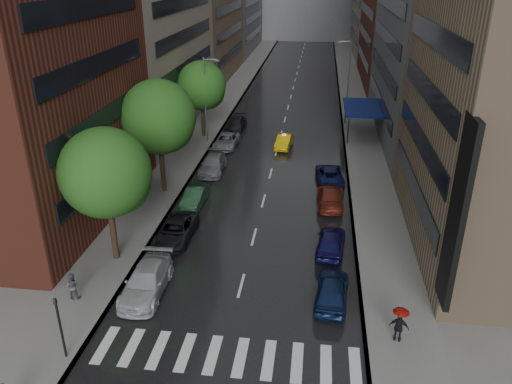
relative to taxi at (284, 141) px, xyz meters
The scene contains 17 objects.
ground 29.45m from the taxi, 91.32° to the right, with size 220.00×220.00×0.00m, color gray.
road 20.59m from the taxi, 91.88° to the left, with size 14.00×140.00×0.01m, color black.
sidewalk_left 22.74m from the taxi, 115.19° to the left, with size 4.00×140.00×0.15m, color gray.
sidewalk_right 22.20m from the taxi, 67.97° to the left, with size 4.00×140.00×0.15m, color gray.
crosswalk 31.44m from the taxi, 90.87° to the right, with size 13.15×2.80×0.01m.
tree_near 25.86m from the taxi, 111.54° to the right, with size 5.64×5.64×8.99m.
tree_mid 16.82m from the taxi, 126.11° to the right, with size 6.05×6.05×9.64m.
tree_far 10.88m from the taxi, 165.06° to the left, with size 5.32×5.32×8.48m.
taxi is the anchor object (origin of this frame).
parked_cars_left 12.90m from the taxi, 118.11° to the right, with size 2.47×37.43×1.58m.
parked_cars_right 17.23m from the taxi, 74.09° to the right, with size 2.69×22.64×1.54m.
ped_black_umbrella 29.80m from the taxi, 109.70° to the right, with size 0.96×0.98×2.09m.
ped_red_umbrella 30.47m from the taxi, 74.70° to the right, with size 1.06×0.82×2.01m.
traffic_light 33.66m from the taxi, 104.25° to the right, with size 0.18×0.15×3.45m.
street_lamp_left 9.41m from the taxi, behind, with size 1.74×0.22×9.00m.
street_lamp_right 17.60m from the taxi, 65.66° to the left, with size 1.74×0.22×9.00m.
awning 10.30m from the taxi, 33.84° to the left, with size 4.00×8.00×3.12m.
Camera 1 is at (4.06, -20.81, 17.68)m, focal length 35.00 mm.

